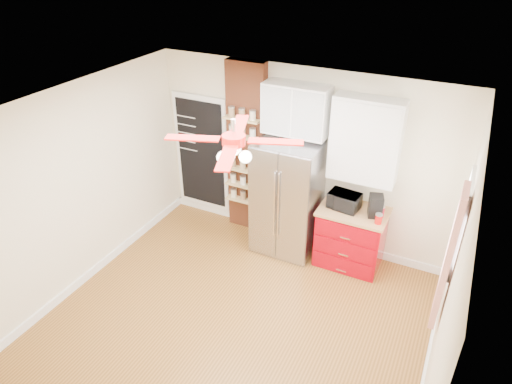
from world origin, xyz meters
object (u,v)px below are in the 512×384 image
at_px(fridge, 287,198).
at_px(toaster_oven, 344,201).
at_px(ceiling_fan, 234,140).
at_px(canister_left, 378,219).
at_px(coffee_maker, 376,206).
at_px(red_cabinet, 350,237).
at_px(pantry_jar_oats, 237,147).

bearing_deg(fridge, toaster_oven, 3.44).
bearing_deg(ceiling_fan, toaster_oven, 65.35).
xyz_separation_m(ceiling_fan, canister_left, (1.29, 1.51, -1.46)).
relative_size(coffee_maker, canister_left, 2.45).
distance_m(red_cabinet, ceiling_fan, 2.75).
xyz_separation_m(toaster_oven, pantry_jar_oats, (-1.70, 0.09, 0.43)).
bearing_deg(red_cabinet, canister_left, -24.36).
distance_m(toaster_oven, canister_left, 0.55).
height_order(fridge, pantry_jar_oats, fridge).
relative_size(fridge, red_cabinet, 1.86).
height_order(fridge, red_cabinet, fridge).
bearing_deg(canister_left, pantry_jar_oats, 173.33).
relative_size(fridge, coffee_maker, 5.64).
height_order(red_cabinet, canister_left, canister_left).
height_order(red_cabinet, pantry_jar_oats, pantry_jar_oats).
bearing_deg(ceiling_fan, red_cabinet, 61.29).
xyz_separation_m(ceiling_fan, pantry_jar_oats, (-0.93, 1.77, -0.98)).
distance_m(canister_left, pantry_jar_oats, 2.29).
height_order(red_cabinet, toaster_oven, toaster_oven).
height_order(fridge, canister_left, fridge).
bearing_deg(red_cabinet, coffee_maker, -1.83).
bearing_deg(toaster_oven, fridge, -170.10).
xyz_separation_m(ceiling_fan, coffee_maker, (1.20, 1.67, -1.37)).
bearing_deg(canister_left, toaster_oven, 162.18).
height_order(fridge, ceiling_fan, ceiling_fan).
height_order(ceiling_fan, coffee_maker, ceiling_fan).
bearing_deg(canister_left, fridge, 174.99).
height_order(toaster_oven, coffee_maker, coffee_maker).
distance_m(ceiling_fan, canister_left, 2.47).
height_order(toaster_oven, canister_left, toaster_oven).
height_order(ceiling_fan, pantry_jar_oats, ceiling_fan).
distance_m(fridge, ceiling_fan, 2.25).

